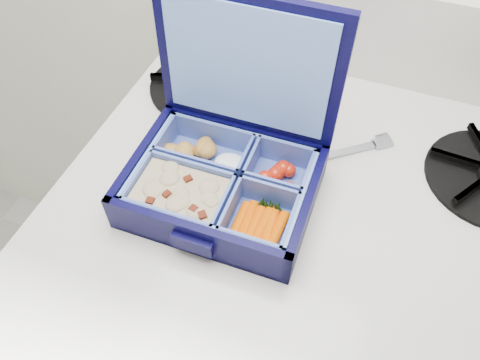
% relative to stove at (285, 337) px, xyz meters
% --- Properties ---
extents(stove, '(0.67, 0.67, 1.00)m').
position_rel_stove_xyz_m(stove, '(0.00, 0.00, 0.00)').
color(stove, silver).
rests_on(stove, floor).
extents(bento_box, '(0.24, 0.19, 0.06)m').
position_rel_stove_xyz_m(bento_box, '(-0.11, -0.04, 0.53)').
color(bento_box, black).
rests_on(bento_box, stove).
extents(burner_grate_rear, '(0.22, 0.22, 0.02)m').
position_rel_stove_xyz_m(burner_grate_rear, '(-0.22, 0.16, 0.51)').
color(burner_grate_rear, black).
rests_on(burner_grate_rear, stove).
extents(fork, '(0.15, 0.12, 0.01)m').
position_rel_stove_xyz_m(fork, '(0.00, 0.08, 0.50)').
color(fork, '#9C9AAD').
rests_on(fork, stove).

